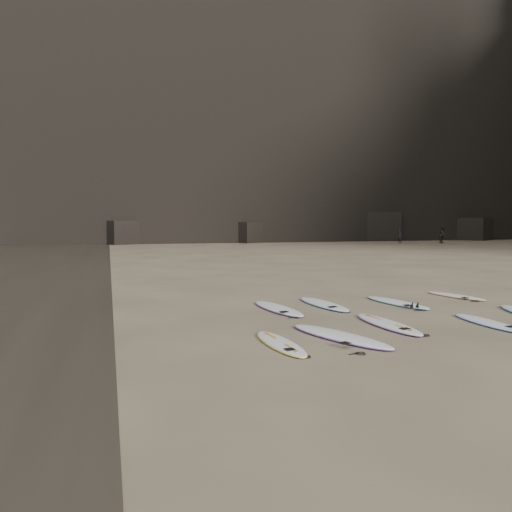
{
  "coord_description": "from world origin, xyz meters",
  "views": [
    {
      "loc": [
        -7.07,
        -10.12,
        2.44
      ],
      "look_at": [
        -3.26,
        2.74,
        1.5
      ],
      "focal_mm": 35.0,
      "sensor_mm": 36.0,
      "label": 1
    }
  ],
  "objects_px": {
    "surfboard_0": "(280,343)",
    "person_b": "(443,235)",
    "surfboard_3": "(488,322)",
    "surfboard_7": "(397,302)",
    "person_a": "(400,235)",
    "surfboard_5": "(278,308)",
    "surfboard_1": "(340,336)",
    "surfboard_6": "(323,304)",
    "surfboard_8": "(455,296)",
    "surfboard_2": "(388,324)"
  },
  "relations": [
    {
      "from": "surfboard_0",
      "to": "person_b",
      "type": "height_order",
      "value": "person_b"
    },
    {
      "from": "surfboard_3",
      "to": "surfboard_7",
      "type": "height_order",
      "value": "surfboard_7"
    },
    {
      "from": "surfboard_7",
      "to": "person_a",
      "type": "distance_m",
      "value": 42.69
    },
    {
      "from": "surfboard_3",
      "to": "person_a",
      "type": "xyz_separation_m",
      "value": [
        22.6,
        39.11,
        0.81
      ]
    },
    {
      "from": "surfboard_5",
      "to": "surfboard_1",
      "type": "bearing_deg",
      "value": -94.76
    },
    {
      "from": "surfboard_6",
      "to": "surfboard_7",
      "type": "distance_m",
      "value": 2.23
    },
    {
      "from": "person_a",
      "to": "surfboard_6",
      "type": "bearing_deg",
      "value": 129.73
    },
    {
      "from": "surfboard_0",
      "to": "surfboard_7",
      "type": "distance_m",
      "value": 6.14
    },
    {
      "from": "surfboard_5",
      "to": "surfboard_8",
      "type": "distance_m",
      "value": 6.3
    },
    {
      "from": "surfboard_2",
      "to": "surfboard_5",
      "type": "height_order",
      "value": "surfboard_5"
    },
    {
      "from": "surfboard_6",
      "to": "person_b",
      "type": "relative_size",
      "value": 1.4
    },
    {
      "from": "surfboard_2",
      "to": "surfboard_8",
      "type": "relative_size",
      "value": 1.18
    },
    {
      "from": "surfboard_1",
      "to": "person_a",
      "type": "relative_size",
      "value": 1.63
    },
    {
      "from": "surfboard_1",
      "to": "surfboard_7",
      "type": "height_order",
      "value": "surfboard_1"
    },
    {
      "from": "surfboard_5",
      "to": "surfboard_6",
      "type": "distance_m",
      "value": 1.54
    },
    {
      "from": "surfboard_7",
      "to": "surfboard_6",
      "type": "bearing_deg",
      "value": 161.77
    },
    {
      "from": "surfboard_6",
      "to": "surfboard_7",
      "type": "height_order",
      "value": "surfboard_6"
    },
    {
      "from": "surfboard_5",
      "to": "surfboard_7",
      "type": "xyz_separation_m",
      "value": [
        3.7,
        -0.04,
        -0.0
      ]
    },
    {
      "from": "surfboard_3",
      "to": "surfboard_8",
      "type": "distance_m",
      "value": 4.38
    },
    {
      "from": "surfboard_7",
      "to": "person_a",
      "type": "relative_size",
      "value": 1.52
    },
    {
      "from": "surfboard_6",
      "to": "surfboard_5",
      "type": "bearing_deg",
      "value": -172.32
    },
    {
      "from": "surfboard_5",
      "to": "surfboard_6",
      "type": "bearing_deg",
      "value": 4.74
    },
    {
      "from": "surfboard_1",
      "to": "surfboard_3",
      "type": "height_order",
      "value": "surfboard_1"
    },
    {
      "from": "surfboard_0",
      "to": "surfboard_6",
      "type": "relative_size",
      "value": 0.83
    },
    {
      "from": "surfboard_3",
      "to": "surfboard_7",
      "type": "xyz_separation_m",
      "value": [
        -0.46,
        3.18,
        0.0
      ]
    },
    {
      "from": "surfboard_1",
      "to": "surfboard_7",
      "type": "relative_size",
      "value": 1.08
    },
    {
      "from": "person_b",
      "to": "surfboard_5",
      "type": "bearing_deg",
      "value": -157.61
    },
    {
      "from": "surfboard_3",
      "to": "surfboard_6",
      "type": "height_order",
      "value": "surfboard_6"
    },
    {
      "from": "surfboard_3",
      "to": "surfboard_7",
      "type": "relative_size",
      "value": 0.91
    },
    {
      "from": "person_a",
      "to": "person_b",
      "type": "xyz_separation_m",
      "value": [
        4.39,
        -1.65,
        0.1
      ]
    },
    {
      "from": "surfboard_0",
      "to": "surfboard_5",
      "type": "distance_m",
      "value": 3.9
    },
    {
      "from": "surfboard_8",
      "to": "person_b",
      "type": "distance_m",
      "value": 41.83
    },
    {
      "from": "surfboard_8",
      "to": "person_b",
      "type": "height_order",
      "value": "person_b"
    },
    {
      "from": "surfboard_7",
      "to": "person_b",
      "type": "xyz_separation_m",
      "value": [
        27.45,
        34.27,
        0.91
      ]
    },
    {
      "from": "surfboard_0",
      "to": "surfboard_7",
      "type": "bearing_deg",
      "value": 33.73
    },
    {
      "from": "surfboard_2",
      "to": "surfboard_7",
      "type": "relative_size",
      "value": 1.0
    },
    {
      "from": "surfboard_8",
      "to": "person_a",
      "type": "xyz_separation_m",
      "value": [
        20.49,
        35.27,
        0.81
      ]
    },
    {
      "from": "surfboard_2",
      "to": "surfboard_3",
      "type": "relative_size",
      "value": 1.11
    },
    {
      "from": "surfboard_0",
      "to": "surfboard_1",
      "type": "xyz_separation_m",
      "value": [
        1.38,
        0.19,
        0.01
      ]
    },
    {
      "from": "surfboard_6",
      "to": "surfboard_0",
      "type": "bearing_deg",
      "value": -128.55
    },
    {
      "from": "surfboard_0",
      "to": "surfboard_3",
      "type": "xyz_separation_m",
      "value": [
        5.39,
        0.47,
        0.0
      ]
    },
    {
      "from": "surfboard_6",
      "to": "person_a",
      "type": "bearing_deg",
      "value": 50.26
    },
    {
      "from": "surfboard_5",
      "to": "surfboard_3",
      "type": "bearing_deg",
      "value": -45.11
    },
    {
      "from": "surfboard_2",
      "to": "surfboard_6",
      "type": "distance_m",
      "value": 3.03
    },
    {
      "from": "surfboard_2",
      "to": "surfboard_8",
      "type": "distance_m",
      "value": 5.58
    },
    {
      "from": "surfboard_0",
      "to": "surfboard_2",
      "type": "xyz_separation_m",
      "value": [
        3.01,
        1.01,
        0.01
      ]
    },
    {
      "from": "surfboard_6",
      "to": "surfboard_8",
      "type": "xyz_separation_m",
      "value": [
        4.77,
        0.29,
        -0.01
      ]
    },
    {
      "from": "surfboard_6",
      "to": "surfboard_1",
      "type": "bearing_deg",
      "value": -113.75
    },
    {
      "from": "surfboard_1",
      "to": "person_b",
      "type": "relative_size",
      "value": 1.46
    },
    {
      "from": "surfboard_5",
      "to": "person_b",
      "type": "distance_m",
      "value": 46.29
    }
  ]
}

